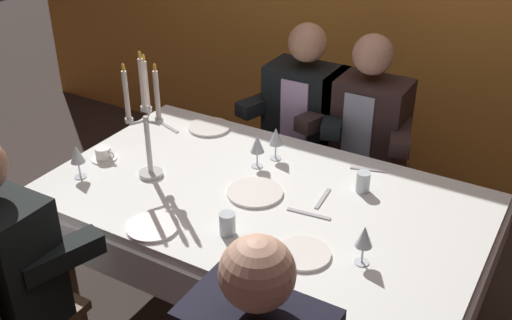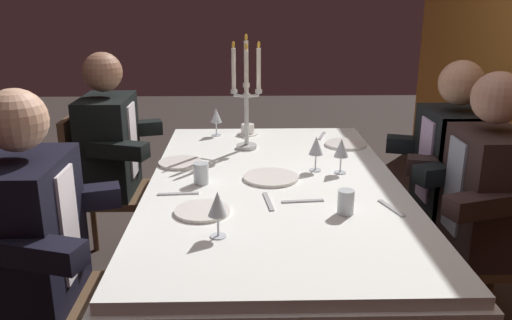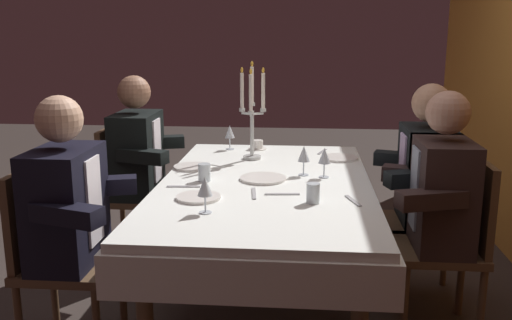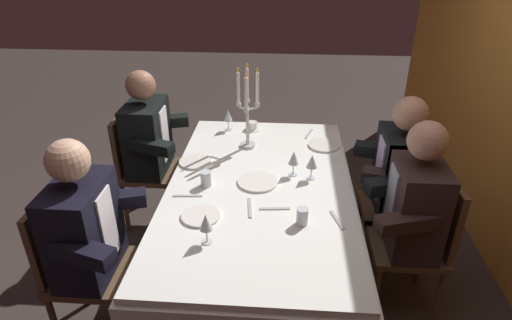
# 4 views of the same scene
# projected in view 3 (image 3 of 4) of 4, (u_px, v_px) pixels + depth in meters

# --- Properties ---
(ground_plane) EXTENTS (12.00, 12.00, 0.00)m
(ground_plane) POSITION_uv_depth(u_px,v_px,m) (265.00, 309.00, 3.14)
(ground_plane) COLOR #382F2A
(dining_table) EXTENTS (1.94, 1.14, 0.74)m
(dining_table) POSITION_uv_depth(u_px,v_px,m) (265.00, 203.00, 3.00)
(dining_table) COLOR white
(dining_table) RESTS_ON ground_plane
(candelabra) EXTENTS (0.15, 0.17, 0.60)m
(candelabra) POSITION_uv_depth(u_px,v_px,m) (252.00, 116.00, 3.43)
(candelabra) COLOR silver
(candelabra) RESTS_ON dining_table
(dinner_plate_0) EXTENTS (0.21, 0.21, 0.01)m
(dinner_plate_0) POSITION_uv_depth(u_px,v_px,m) (192.00, 167.00, 3.26)
(dinner_plate_0) COLOR white
(dinner_plate_0) RESTS_ON dining_table
(dinner_plate_1) EXTENTS (0.25, 0.25, 0.01)m
(dinner_plate_1) POSITION_uv_depth(u_px,v_px,m) (263.00, 178.00, 3.00)
(dinner_plate_1) COLOR white
(dinner_plate_1) RESTS_ON dining_table
(dinner_plate_2) EXTENTS (0.21, 0.21, 0.01)m
(dinner_plate_2) POSITION_uv_depth(u_px,v_px,m) (198.00, 197.00, 2.67)
(dinner_plate_2) COLOR white
(dinner_plate_2) RESTS_ON dining_table
(dinner_plate_3) EXTENTS (0.22, 0.22, 0.01)m
(dinner_plate_3) POSITION_uv_depth(u_px,v_px,m) (340.00, 158.00, 3.49)
(dinner_plate_3) COLOR white
(dinner_plate_3) RESTS_ON dining_table
(wine_glass_0) EXTENTS (0.07, 0.07, 0.16)m
(wine_glass_0) POSITION_uv_depth(u_px,v_px,m) (304.00, 155.00, 3.07)
(wine_glass_0) COLOR silver
(wine_glass_0) RESTS_ON dining_table
(wine_glass_1) EXTENTS (0.07, 0.07, 0.16)m
(wine_glass_1) POSITION_uv_depth(u_px,v_px,m) (324.00, 157.00, 3.03)
(wine_glass_1) COLOR silver
(wine_glass_1) RESTS_ON dining_table
(wine_glass_2) EXTENTS (0.07, 0.07, 0.16)m
(wine_glass_2) POSITION_uv_depth(u_px,v_px,m) (230.00, 132.00, 3.75)
(wine_glass_2) COLOR silver
(wine_glass_2) RESTS_ON dining_table
(wine_glass_3) EXTENTS (0.07, 0.07, 0.16)m
(wine_glass_3) POSITION_uv_depth(u_px,v_px,m) (205.00, 187.00, 2.43)
(wine_glass_3) COLOR silver
(wine_glass_3) RESTS_ON dining_table
(water_tumbler_0) EXTENTS (0.06, 0.06, 0.09)m
(water_tumbler_0) POSITION_uv_depth(u_px,v_px,m) (313.00, 193.00, 2.59)
(water_tumbler_0) COLOR silver
(water_tumbler_0) RESTS_ON dining_table
(water_tumbler_1) EXTENTS (0.07, 0.07, 0.09)m
(water_tumbler_1) POSITION_uv_depth(u_px,v_px,m) (204.00, 172.00, 2.97)
(water_tumbler_1) COLOR silver
(water_tumbler_1) RESTS_ON dining_table
(coffee_cup_0) EXTENTS (0.13, 0.12, 0.06)m
(coffee_cup_0) POSITION_uv_depth(u_px,v_px,m) (257.00, 145.00, 3.77)
(coffee_cup_0) COLOR white
(coffee_cup_0) RESTS_ON dining_table
(knife_0) EXTENTS (0.19, 0.04, 0.01)m
(knife_0) POSITION_uv_depth(u_px,v_px,m) (254.00, 193.00, 2.74)
(knife_0) COLOR #B7B7BC
(knife_0) RESTS_ON dining_table
(fork_1) EXTENTS (0.17, 0.07, 0.01)m
(fork_1) POSITION_uv_depth(u_px,v_px,m) (353.00, 201.00, 2.63)
(fork_1) COLOR #B7B7BC
(fork_1) RESTS_ON dining_table
(fork_2) EXTENTS (0.03, 0.17, 0.01)m
(fork_2) POSITION_uv_depth(u_px,v_px,m) (183.00, 187.00, 2.86)
(fork_2) COLOR #B7B7BC
(fork_2) RESTS_ON dining_table
(fork_3) EXTENTS (0.03, 0.17, 0.01)m
(fork_3) POSITION_uv_depth(u_px,v_px,m) (282.00, 194.00, 2.73)
(fork_3) COLOR #B7B7BC
(fork_3) RESTS_ON dining_table
(fork_4) EXTENTS (0.17, 0.07, 0.01)m
(fork_4) POSITION_uv_depth(u_px,v_px,m) (322.00, 152.00, 3.69)
(fork_4) COLOR #B7B7BC
(fork_4) RESTS_ON dining_table
(seated_diner_0) EXTENTS (0.63, 0.48, 1.24)m
(seated_diner_0) POSITION_uv_depth(u_px,v_px,m) (136.00, 154.00, 3.66)
(seated_diner_0) COLOR brown
(seated_diner_0) RESTS_ON ground_plane
(seated_diner_1) EXTENTS (0.63, 0.48, 1.24)m
(seated_diner_1) POSITION_uv_depth(u_px,v_px,m) (427.00, 175.00, 3.13)
(seated_diner_1) COLOR brown
(seated_diner_1) RESTS_ON ground_plane
(seated_diner_2) EXTENTS (0.63, 0.48, 1.24)m
(seated_diner_2) POSITION_uv_depth(u_px,v_px,m) (443.00, 193.00, 2.77)
(seated_diner_2) COLOR brown
(seated_diner_2) RESTS_ON ground_plane
(seated_diner_3) EXTENTS (0.63, 0.48, 1.24)m
(seated_diner_3) POSITION_uv_depth(u_px,v_px,m) (65.00, 205.00, 2.58)
(seated_diner_3) COLOR brown
(seated_diner_3) RESTS_ON ground_plane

